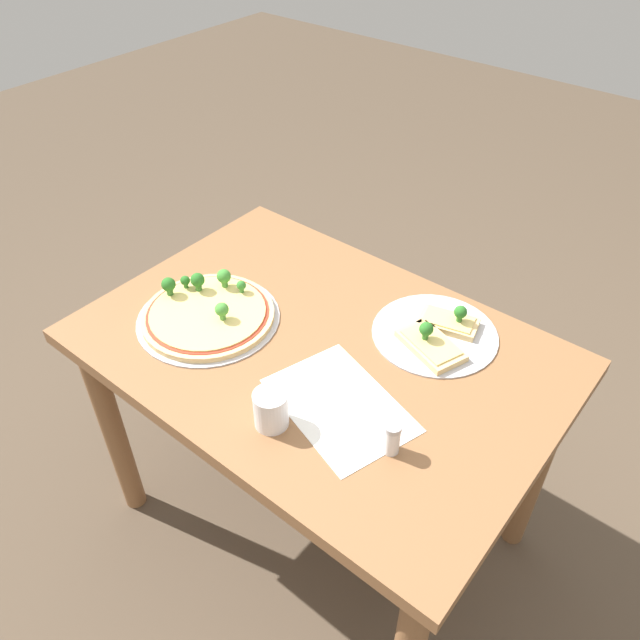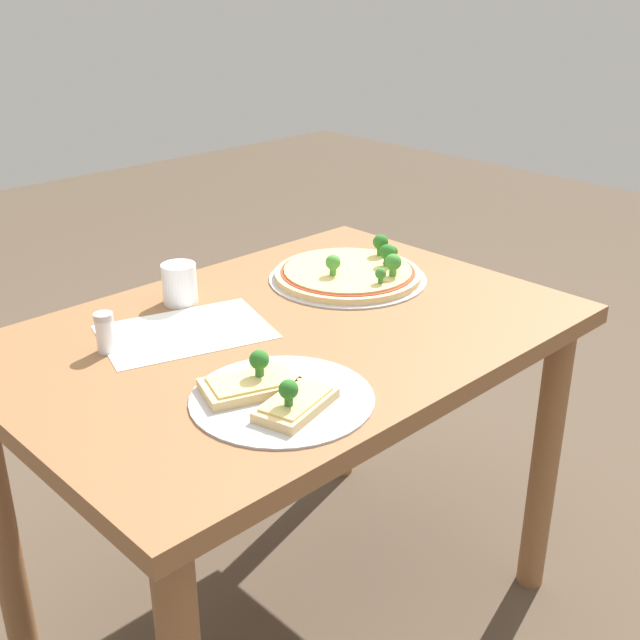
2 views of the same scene
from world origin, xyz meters
name	(u,v)px [view 1 (image 1 of 2)]	position (x,y,z in m)	size (l,w,h in m)	color
ground_plane	(319,517)	(0.00, 0.00, 0.00)	(8.00, 8.00, 0.00)	brown
dining_table	(319,378)	(0.00, 0.00, 0.60)	(1.07, 0.74, 0.70)	brown
pizza_tray_whole	(208,313)	(0.27, 0.09, 0.72)	(0.34, 0.34, 0.07)	#B7B7BC
pizza_tray_slice	(437,334)	(-0.19, -0.19, 0.72)	(0.29, 0.29, 0.07)	#B7B7BC
drinking_cup	(271,409)	(-0.07, 0.24, 0.74)	(0.07, 0.07, 0.08)	white
condiment_shaker	(392,438)	(-0.29, 0.14, 0.74)	(0.03, 0.03, 0.07)	silver
paper_menu	(340,405)	(-0.15, 0.11, 0.70)	(0.30, 0.21, 0.00)	white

